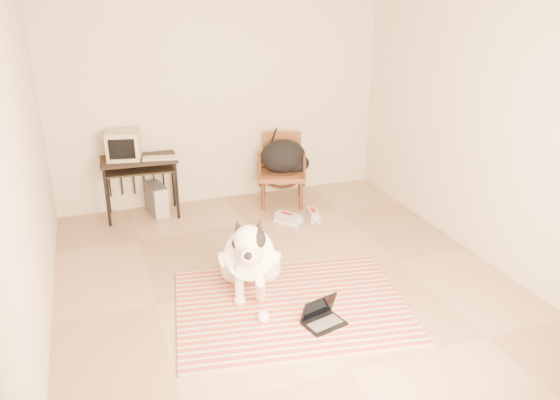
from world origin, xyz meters
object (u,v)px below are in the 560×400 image
pc_tower (157,200)px  dog (250,258)px  computer_desk (139,167)px  crt_monitor (124,145)px  backpack (285,158)px  laptop (322,317)px  rattan_chair (282,169)px

pc_tower → dog: bearing=-75.4°
dog → computer_desk: size_ratio=1.31×
dog → crt_monitor: (-0.84, 2.09, 0.53)m
backpack → computer_desk: bearing=175.3°
crt_monitor → laptop: bearing=-66.2°
crt_monitor → rattan_chair: crt_monitor is taller
dog → computer_desk: 2.17m
laptop → backpack: bearing=76.2°
laptop → backpack: size_ratio=0.62×
dog → backpack: (1.02, 1.90, 0.24)m
dog → crt_monitor: 2.32m
dog → rattan_chair: bearing=63.0°
crt_monitor → pc_tower: size_ratio=0.99×
backpack → laptop: bearing=-103.8°
dog → rattan_chair: (0.99, 1.94, 0.09)m
laptop → computer_desk: (-1.08, 2.72, 0.52)m
dog → backpack: size_ratio=1.93×
laptop → pc_tower: size_ratio=0.87×
pc_tower → laptop: bearing=-71.3°
crt_monitor → rattan_chair: 1.88m
dog → laptop: size_ratio=3.12×
backpack → dog: bearing=-118.2°
computer_desk → backpack: 1.72m
crt_monitor → rattan_chair: (1.82, -0.16, -0.44)m
computer_desk → crt_monitor: bearing=160.0°
rattan_chair → crt_monitor: bearing=175.1°
crt_monitor → pc_tower: 0.74m
laptop → rattan_chair: rattan_chair is taller
rattan_chair → dog: bearing=-117.0°
computer_desk → rattan_chair: rattan_chair is taller
pc_tower → backpack: (1.55, -0.13, 0.39)m
dog → pc_tower: dog is taller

